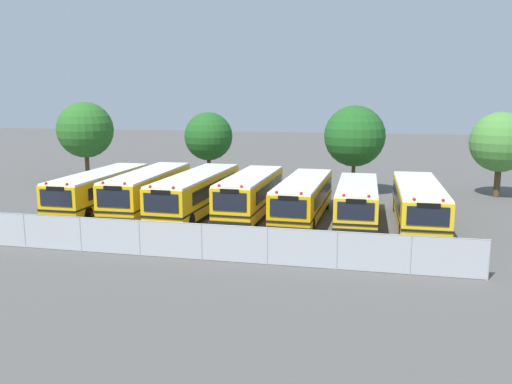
{
  "coord_description": "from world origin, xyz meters",
  "views": [
    {
      "loc": [
        7.81,
        -32.32,
        7.65
      ],
      "look_at": [
        0.5,
        0.0,
        1.6
      ],
      "focal_mm": 37.0,
      "sensor_mm": 36.0,
      "label": 1
    }
  ],
  "objects_px": {
    "school_bus_4": "(303,197)",
    "school_bus_3": "(250,193)",
    "school_bus_1": "(148,189)",
    "school_bus_6": "(418,202)",
    "school_bus_0": "(100,189)",
    "school_bus_2": "(196,192)",
    "school_bus_5": "(357,201)",
    "tree_1": "(207,136)",
    "tree_3": "(502,141)",
    "tree_0": "(84,129)",
    "tree_2": "(356,135)"
  },
  "relations": [
    {
      "from": "tree_3",
      "to": "school_bus_2",
      "type": "bearing_deg",
      "value": -152.8
    },
    {
      "from": "school_bus_5",
      "to": "school_bus_6",
      "type": "bearing_deg",
      "value": -177.44
    },
    {
      "from": "school_bus_4",
      "to": "tree_0",
      "type": "xyz_separation_m",
      "value": [
        -21.75,
        11.41,
        3.27
      ]
    },
    {
      "from": "tree_2",
      "to": "tree_3",
      "type": "relative_size",
      "value": 1.07
    },
    {
      "from": "school_bus_5",
      "to": "school_bus_1",
      "type": "bearing_deg",
      "value": -2.35
    },
    {
      "from": "school_bus_5",
      "to": "school_bus_2",
      "type": "bearing_deg",
      "value": -1.51
    },
    {
      "from": "school_bus_3",
      "to": "school_bus_1",
      "type": "bearing_deg",
      "value": 1.45
    },
    {
      "from": "school_bus_2",
      "to": "tree_1",
      "type": "distance_m",
      "value": 11.6
    },
    {
      "from": "tree_1",
      "to": "school_bus_4",
      "type": "bearing_deg",
      "value": -47.87
    },
    {
      "from": "school_bus_5",
      "to": "tree_0",
      "type": "relative_size",
      "value": 1.3
    },
    {
      "from": "school_bus_6",
      "to": "tree_2",
      "type": "xyz_separation_m",
      "value": [
        -4.16,
        9.2,
        3.33
      ]
    },
    {
      "from": "school_bus_1",
      "to": "school_bus_6",
      "type": "height_order",
      "value": "school_bus_1"
    },
    {
      "from": "school_bus_2",
      "to": "school_bus_5",
      "type": "relative_size",
      "value": 1.22
    },
    {
      "from": "tree_1",
      "to": "tree_3",
      "type": "xyz_separation_m",
      "value": [
        23.36,
        -0.33,
        0.04
      ]
    },
    {
      "from": "school_bus_0",
      "to": "tree_3",
      "type": "relative_size",
      "value": 1.64
    },
    {
      "from": "school_bus_0",
      "to": "school_bus_3",
      "type": "height_order",
      "value": "school_bus_3"
    },
    {
      "from": "school_bus_2",
      "to": "tree_3",
      "type": "height_order",
      "value": "tree_3"
    },
    {
      "from": "school_bus_4",
      "to": "tree_1",
      "type": "xyz_separation_m",
      "value": [
        -9.77,
        10.8,
        2.85
      ]
    },
    {
      "from": "school_bus_3",
      "to": "tree_3",
      "type": "bearing_deg",
      "value": -147.97
    },
    {
      "from": "school_bus_4",
      "to": "school_bus_6",
      "type": "bearing_deg",
      "value": -178.44
    },
    {
      "from": "school_bus_0",
      "to": "school_bus_3",
      "type": "distance_m",
      "value": 10.48
    },
    {
      "from": "school_bus_6",
      "to": "tree_3",
      "type": "bearing_deg",
      "value": -123.04
    },
    {
      "from": "tree_0",
      "to": "tree_2",
      "type": "distance_m",
      "value": 24.62
    },
    {
      "from": "school_bus_4",
      "to": "school_bus_5",
      "type": "bearing_deg",
      "value": 177.75
    },
    {
      "from": "school_bus_3",
      "to": "tree_1",
      "type": "distance_m",
      "value": 12.66
    },
    {
      "from": "school_bus_5",
      "to": "tree_2",
      "type": "relative_size",
      "value": 1.34
    },
    {
      "from": "school_bus_4",
      "to": "school_bus_3",
      "type": "bearing_deg",
      "value": -1.45
    },
    {
      "from": "school_bus_6",
      "to": "tree_2",
      "type": "distance_m",
      "value": 10.63
    },
    {
      "from": "tree_0",
      "to": "tree_1",
      "type": "bearing_deg",
      "value": -2.92
    },
    {
      "from": "school_bus_5",
      "to": "tree_1",
      "type": "bearing_deg",
      "value": -41.02
    },
    {
      "from": "school_bus_1",
      "to": "tree_3",
      "type": "relative_size",
      "value": 1.64
    },
    {
      "from": "school_bus_2",
      "to": "tree_0",
      "type": "relative_size",
      "value": 1.59
    },
    {
      "from": "tree_0",
      "to": "tree_3",
      "type": "height_order",
      "value": "tree_0"
    },
    {
      "from": "school_bus_5",
      "to": "school_bus_6",
      "type": "height_order",
      "value": "school_bus_6"
    },
    {
      "from": "school_bus_1",
      "to": "tree_3",
      "type": "xyz_separation_m",
      "value": [
        24.08,
        10.35,
        2.81
      ]
    },
    {
      "from": "school_bus_0",
      "to": "school_bus_5",
      "type": "xyz_separation_m",
      "value": [
        17.26,
        -0.13,
        -0.05
      ]
    },
    {
      "from": "school_bus_5",
      "to": "tree_2",
      "type": "bearing_deg",
      "value": -87.55
    },
    {
      "from": "school_bus_2",
      "to": "tree_3",
      "type": "bearing_deg",
      "value": -151.3
    },
    {
      "from": "school_bus_2",
      "to": "school_bus_4",
      "type": "xyz_separation_m",
      "value": [
        7.01,
        0.12,
        -0.07
      ]
    },
    {
      "from": "tree_0",
      "to": "tree_2",
      "type": "bearing_deg",
      "value": -5.15
    },
    {
      "from": "school_bus_4",
      "to": "tree_3",
      "type": "relative_size",
      "value": 1.61
    },
    {
      "from": "school_bus_0",
      "to": "tree_1",
      "type": "xyz_separation_m",
      "value": [
        4.16,
        10.9,
        2.84
      ]
    },
    {
      "from": "school_bus_0",
      "to": "tree_2",
      "type": "bearing_deg",
      "value": -151.18
    },
    {
      "from": "school_bus_1",
      "to": "tree_3",
      "type": "bearing_deg",
      "value": -158.31
    },
    {
      "from": "school_bus_3",
      "to": "tree_3",
      "type": "xyz_separation_m",
      "value": [
        17.04,
        10.29,
        2.81
      ]
    },
    {
      "from": "tree_3",
      "to": "school_bus_4",
      "type": "bearing_deg",
      "value": -142.39
    },
    {
      "from": "school_bus_2",
      "to": "tree_0",
      "type": "distance_m",
      "value": 18.98
    },
    {
      "from": "school_bus_2",
      "to": "school_bus_4",
      "type": "bearing_deg",
      "value": -177.52
    },
    {
      "from": "school_bus_4",
      "to": "school_bus_6",
      "type": "relative_size",
      "value": 0.96
    },
    {
      "from": "school_bus_1",
      "to": "tree_1",
      "type": "distance_m",
      "value": 11.06
    }
  ]
}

